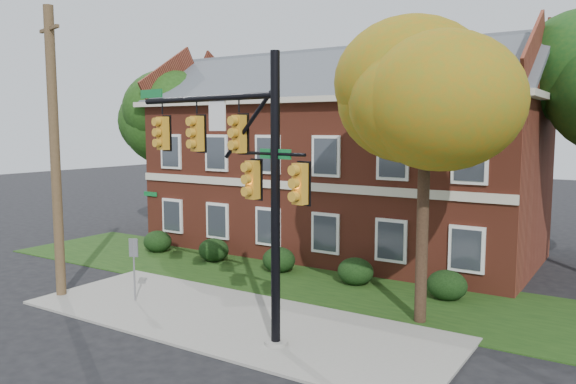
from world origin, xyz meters
The scene contains 15 objects.
ground centered at (0.00, 0.00, 0.00)m, with size 120.00×120.00×0.00m, color black.
sidewalk centered at (0.00, 1.00, 0.04)m, with size 14.00×5.00×0.08m, color gray.
grass_strip centered at (0.00, 6.00, 0.02)m, with size 30.00×6.00×0.04m, color #193811.
apartment_building centered at (-2.00, 11.95, 4.99)m, with size 18.80×8.80×9.74m.
hedge_far_left centered at (-9.00, 6.70, 0.53)m, with size 1.40×1.26×1.05m, color black.
hedge_left centered at (-5.50, 6.70, 0.53)m, with size 1.40×1.26×1.05m, color black.
hedge_center centered at (-2.00, 6.70, 0.53)m, with size 1.40×1.26×1.05m, color black.
hedge_right centered at (1.50, 6.70, 0.53)m, with size 1.40×1.26×1.05m, color black.
hedge_far_right centered at (5.00, 6.70, 0.53)m, with size 1.40×1.26×1.05m, color black.
tree_near_right centered at (5.22, 3.87, 6.67)m, with size 4.50×4.25×8.58m.
tree_left_rear centered at (-11.73, 10.84, 6.68)m, with size 5.40×5.10×8.88m.
tree_far_rear centered at (-0.66, 19.79, 8.84)m, with size 6.84×6.46×11.52m.
traffic_signal centered at (0.95, 0.20, 4.92)m, with size 7.05×1.29×7.93m.
utility_pole centered at (-6.64, -0.26, 5.09)m, with size 1.54×0.51×10.04m.
sign_post centered at (-3.89, 0.65, 1.51)m, with size 0.32×0.15×2.22m.
Camera 1 is at (10.58, -12.23, 5.93)m, focal length 35.00 mm.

